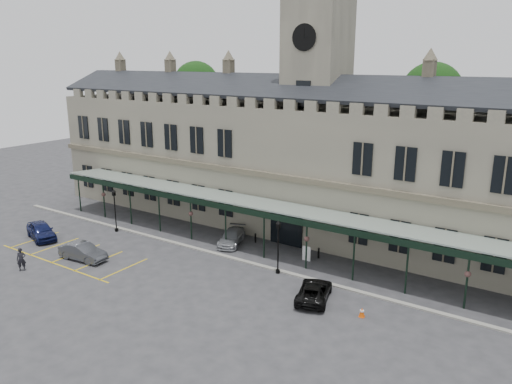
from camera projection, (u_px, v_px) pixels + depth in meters
The scene contains 19 objects.
ground at pixel (210, 289), 36.29m from camera, with size 140.00×140.00×0.00m, color #2F2F32.
station_building at pixel (314, 165), 47.41m from camera, with size 60.00×10.36×17.30m.
clock_tower at pixel (316, 94), 45.77m from camera, with size 5.60×5.60×24.80m.
canopy at pixel (266, 230), 41.67m from camera, with size 50.00×4.10×4.30m.
kerb at pixel (253, 264), 40.70m from camera, with size 60.00×0.40×0.12m, color gray.
parking_markings at pixel (71, 255), 42.59m from camera, with size 16.00×6.00×0.01m, color gold, non-canonical shape.
tree_behind_left at pixel (196, 86), 64.87m from camera, with size 6.00×6.00×16.00m.
tree_behind_mid at pixel (431, 95), 48.80m from camera, with size 6.00×6.00×16.00m.
lamp_post_left at pixel (115, 207), 47.86m from camera, with size 0.40×0.40×4.24m.
lamp_post_mid at pixel (278, 242), 38.37m from camera, with size 0.41×0.41×4.35m.
traffic_cone at pixel (362, 312), 32.34m from camera, with size 0.41×0.41×0.65m.
sign_board at pixel (306, 254), 41.31m from camera, with size 0.73×0.07×1.24m.
bollard_left at pixel (255, 238), 45.40m from camera, with size 0.15×0.15×0.87m, color black.
bollard_right at pixel (319, 253), 41.85m from camera, with size 0.16×0.16×0.90m, color black.
car_left_a at pixel (41, 231), 46.32m from camera, with size 1.86×4.61×1.57m, color #0E143D.
car_left_b at pixel (83, 252), 41.43m from camera, with size 1.50×4.31×1.42m, color #3C3F45.
car_taxi at pixel (232, 237), 45.04m from camera, with size 1.79×4.40×1.28m, color #9EA1A6.
car_van at pixel (314, 291), 34.61m from camera, with size 2.07×4.49×1.25m, color black.
person_a at pixel (21, 259), 39.25m from camera, with size 0.69×0.45×1.89m, color black.
Camera 1 is at (21.20, -25.81, 16.22)m, focal length 35.00 mm.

